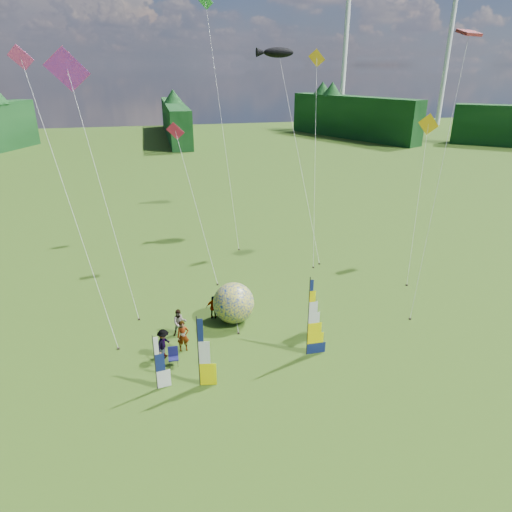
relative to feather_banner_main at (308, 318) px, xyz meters
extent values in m
plane|color=#4A701E|center=(-1.50, -2.42, -2.28)|extent=(220.00, 220.00, 0.00)
sphere|color=navy|center=(-3.27, 4.43, -1.01)|extent=(3.02, 3.02, 2.55)
imported|color=#66594C|center=(-6.58, 1.94, -1.37)|extent=(0.70, 0.48, 1.84)
imported|color=#66594C|center=(-6.66, 3.57, -1.45)|extent=(0.84, 0.45, 1.68)
imported|color=#66594C|center=(-7.65, 1.50, -1.42)|extent=(0.91, 1.17, 1.72)
imported|color=#66594C|center=(-4.44, 5.06, -1.52)|extent=(0.97, 0.59, 1.54)
camera|label=1|loc=(-7.47, -20.00, 12.50)|focal=32.00mm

